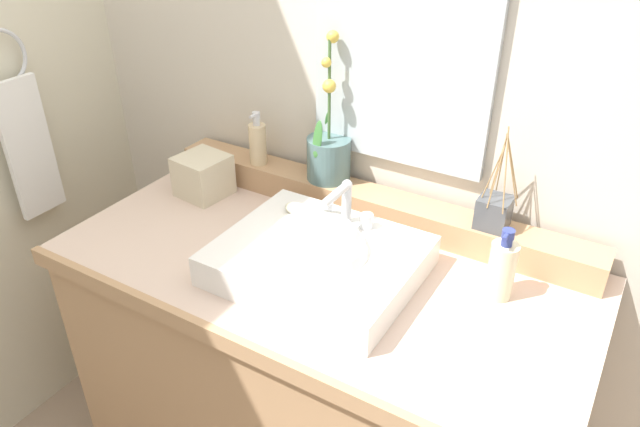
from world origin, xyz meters
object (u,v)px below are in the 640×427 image
(lotion_bottle, at_px, (502,269))
(tissue_box, at_px, (203,176))
(hand_towel, at_px, (29,149))
(soap_bar, at_px, (297,209))
(soap_dispenser, at_px, (258,143))
(sink_basin, at_px, (316,263))
(potted_plant, at_px, (329,152))
(reed_diffuser, at_px, (494,211))

(lotion_bottle, relative_size, tissue_box, 1.32)
(hand_towel, bearing_deg, soap_bar, 9.59)
(soap_bar, distance_m, hand_towel, 0.85)
(soap_dispenser, height_order, hand_towel, hand_towel)
(hand_towel, bearing_deg, sink_basin, 1.74)
(soap_dispenser, distance_m, lotion_bottle, 0.77)
(potted_plant, bearing_deg, sink_basin, -64.28)
(soap_bar, xyz_separation_m, reed_diffuser, (0.43, 0.19, 0.03))
(potted_plant, height_order, soap_dispenser, potted_plant)
(reed_diffuser, bearing_deg, tissue_box, -170.74)
(reed_diffuser, bearing_deg, potted_plant, 178.26)
(sink_basin, distance_m, potted_plant, 0.37)
(hand_towel, bearing_deg, tissue_box, 22.48)
(sink_basin, height_order, soap_dispenser, soap_dispenser)
(reed_diffuser, height_order, lotion_bottle, reed_diffuser)
(soap_bar, bearing_deg, soap_dispenser, 144.45)
(lotion_bottle, bearing_deg, soap_bar, -176.16)
(soap_dispenser, bearing_deg, lotion_bottle, -10.79)
(sink_basin, xyz_separation_m, soap_bar, (-0.12, 0.11, 0.05))
(lotion_bottle, bearing_deg, tissue_box, 178.42)
(soap_dispenser, bearing_deg, soap_bar, -35.55)
(potted_plant, relative_size, hand_towel, 0.96)
(potted_plant, xyz_separation_m, tissue_box, (-0.33, -0.14, -0.10))
(potted_plant, relative_size, tissue_box, 3.08)
(tissue_box, bearing_deg, lotion_bottle, -1.58)
(soap_dispenser, height_order, reed_diffuser, reed_diffuser)
(sink_basin, distance_m, soap_bar, 0.17)
(soap_dispenser, relative_size, tissue_box, 1.19)
(soap_bar, relative_size, tissue_box, 0.54)
(soap_bar, distance_m, tissue_box, 0.36)
(soap_dispenser, bearing_deg, tissue_box, -132.46)
(sink_basin, distance_m, lotion_bottle, 0.41)
(lotion_bottle, bearing_deg, sink_basin, -158.97)
(potted_plant, bearing_deg, soap_dispenser, -173.95)
(lotion_bottle, distance_m, hand_towel, 1.36)
(reed_diffuser, relative_size, lotion_bottle, 1.50)
(soap_dispenser, height_order, tissue_box, soap_dispenser)
(tissue_box, height_order, hand_towel, hand_towel)
(potted_plant, relative_size, reed_diffuser, 1.55)
(potted_plant, bearing_deg, soap_bar, -82.08)
(sink_basin, bearing_deg, soap_dispenser, 141.99)
(potted_plant, distance_m, hand_towel, 0.88)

